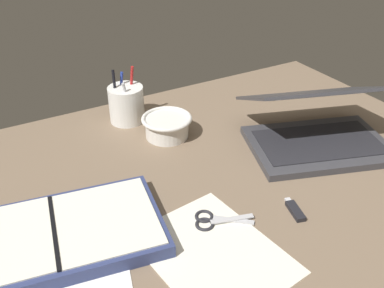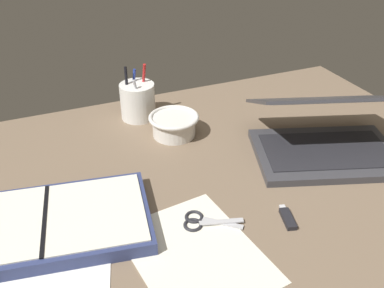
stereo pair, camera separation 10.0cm
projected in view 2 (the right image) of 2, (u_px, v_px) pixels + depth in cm
name	position (u px, v px, depth cm)	size (l,w,h in cm)	color
desk_top	(205.00, 188.00, 98.48)	(140.00, 100.00, 2.00)	#75604C
laptop	(325.00, 134.00, 107.24)	(42.74, 39.26, 17.77)	#38383D
bowl	(174.00, 124.00, 115.37)	(13.62, 13.62, 5.86)	silver
pen_cup	(138.00, 101.00, 123.00)	(9.96, 9.96, 15.83)	white
planner	(46.00, 225.00, 84.18)	(43.91, 29.48, 3.37)	navy
scissors	(200.00, 221.00, 86.91)	(12.02, 9.10, 0.80)	#B7B7BC
paper_sheet_front	(196.00, 254.00, 79.67)	(21.93, 28.37, 0.16)	silver
usb_drive	(288.00, 218.00, 87.48)	(3.52, 7.37, 1.00)	black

